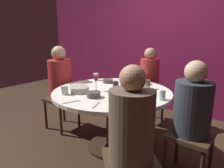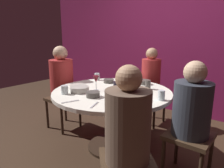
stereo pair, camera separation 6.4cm
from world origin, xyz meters
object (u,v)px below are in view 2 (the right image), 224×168
object	(u,v)px
bowl_small_white	(141,92)
bowl_salad_center	(80,89)
dinner_plate	(78,85)
cell_phone	(146,101)
cup_by_right_diner	(148,85)
cup_near_candle	(124,89)
seated_diner_back	(151,78)
seated_diner_front_right	(128,128)
cup_by_left_diner	(97,77)
cup_beside_wine	(123,79)
seated_diner_right	(192,109)
seated_diner_left	(62,79)
candle_holder	(116,84)
cup_center_front	(65,90)
bowl_serving_large	(144,82)
wine_glass	(96,80)
dining_table	(112,102)
bowl_rice_portion	(109,81)
bowl_sauce_side	(93,94)
cup_far_edge	(161,95)

from	to	relation	value
bowl_small_white	bowl_salad_center	bearing A→B (deg)	-148.85
dinner_plate	cell_phone	size ratio (longest dim) A/B	1.53
dinner_plate	cup_by_right_diner	world-z (taller)	cup_by_right_diner
cup_near_candle	seated_diner_back	bearing A→B (deg)	100.39
seated_diner_front_right	cup_by_left_diner	world-z (taller)	seated_diner_front_right
cup_near_candle	dinner_plate	bearing A→B (deg)	-173.23
cup_by_left_diner	cup_beside_wine	distance (m)	0.39
seated_diner_back	seated_diner_right	distance (m)	1.32
seated_diner_left	candle_holder	xyz separation A→B (m)	(0.87, 0.15, 0.02)
cup_near_candle	cup_center_front	size ratio (longest dim) A/B	1.02
seated_diner_back	bowl_serving_large	size ratio (longest dim) A/B	8.40
wine_glass	cell_phone	bearing A→B (deg)	-0.17
dining_table	dinner_plate	world-z (taller)	dinner_plate
cup_beside_wine	bowl_rice_portion	bearing A→B (deg)	-127.48
seated_diner_front_right	cup_near_candle	xyz separation A→B (m)	(-0.52, 0.69, 0.05)
bowl_sauce_side	cup_center_front	world-z (taller)	cup_center_front
dining_table	cup_near_candle	xyz separation A→B (m)	(0.18, -0.02, 0.19)
seated_diner_right	seated_diner_left	bearing A→B (deg)	0.00
seated_diner_back	bowl_small_white	size ratio (longest dim) A/B	8.54
cup_near_candle	bowl_rice_portion	bearing A→B (deg)	146.76
seated_diner_right	wine_glass	distance (m)	1.09
bowl_rice_portion	cup_far_edge	bearing A→B (deg)	-16.23
cup_by_right_diner	cup_by_left_diner	bearing A→B (deg)	-178.83
bowl_rice_portion	cup_by_left_diner	world-z (taller)	cup_by_left_diner
dinner_plate	cup_near_candle	size ratio (longest dim) A/B	2.15
cup_by_left_diner	cell_phone	bearing A→B (deg)	-22.17
dining_table	seated_diner_right	distance (m)	0.93
cup_by_left_diner	cup_by_right_diner	bearing A→B (deg)	1.17
bowl_small_white	cup_far_edge	distance (m)	0.27
seated_diner_left	seated_diner_right	distance (m)	1.85
wine_glass	cup_by_right_diner	bearing A→B (deg)	44.71
seated_diner_front_right	cup_beside_wine	distance (m)	1.44
cup_beside_wine	seated_diner_left	bearing A→B (deg)	-149.41
bowl_serving_large	cup_near_candle	xyz separation A→B (m)	(0.04, -0.53, 0.02)
dining_table	seated_diner_back	world-z (taller)	seated_diner_back
wine_glass	bowl_sauce_side	bearing A→B (deg)	-55.21
seated_diner_front_right	bowl_sauce_side	xyz separation A→B (m)	(-0.70, 0.38, 0.03)
dinner_plate	cup_beside_wine	size ratio (longest dim) A/B	2.43
seated_diner_front_right	cup_center_front	world-z (taller)	seated_diner_front_right
seated_diner_left	bowl_serving_large	bearing A→B (deg)	25.78
seated_diner_right	cup_by_left_diner	bearing A→B (deg)	-12.12
seated_diner_left	bowl_sauce_side	distance (m)	0.98
seated_diner_left	seated_diner_right	world-z (taller)	seated_diner_left
bowl_sauce_side	cup_by_right_diner	world-z (taller)	cup_by_right_diner
seated_diner_right	cup_beside_wine	size ratio (longest dim) A/B	13.12
seated_diner_front_right	wine_glass	world-z (taller)	seated_diner_front_right
bowl_serving_large	cup_by_left_diner	xyz separation A→B (m)	(-0.65, -0.20, 0.02)
seated_diner_left	seated_diner_right	xyz separation A→B (m)	(1.85, -0.00, -0.03)
cup_by_left_diner	bowl_salad_center	bearing A→B (deg)	-65.78
wine_glass	bowl_serving_large	xyz separation A→B (m)	(0.28, 0.62, -0.10)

